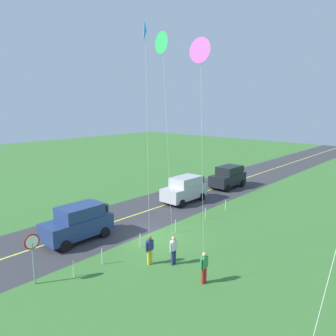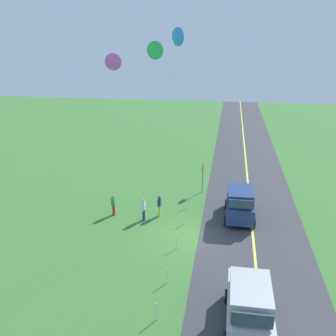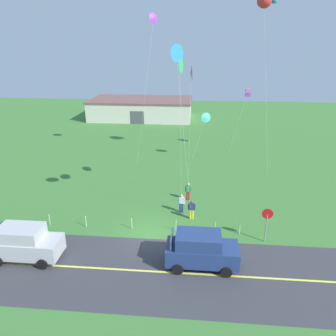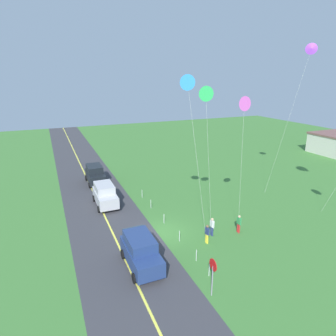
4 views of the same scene
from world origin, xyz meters
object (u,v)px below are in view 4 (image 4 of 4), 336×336
person_adult_near (212,226)px  person_adult_companion (207,233)px  car_parked_west_near (105,195)px  person_child_watcher (239,223)px  kite_yellow_high (244,104)px  kite_red_low (206,94)px  car_parked_west_far (95,174)px  kite_blue_mid (188,83)px  car_suv_foreground (141,251)px  kite_cyan_top (311,50)px  stop_sign (213,270)px

person_adult_near → person_adult_companion: bearing=-117.5°
car_parked_west_near → person_adult_near: (9.57, 6.96, -0.29)m
person_adult_companion → person_child_watcher: size_ratio=1.00×
car_parked_west_near → kite_yellow_high: kite_yellow_high is taller
kite_red_low → kite_yellow_high: size_ratio=1.06×
car_parked_west_far → person_adult_near: 17.93m
kite_red_low → car_parked_west_far: bearing=-160.4°
car_parked_west_near → person_adult_companion: size_ratio=2.75×
car_parked_west_far → person_adult_companion: size_ratio=2.75×
person_child_watcher → kite_blue_mid: size_ratio=0.12×
car_suv_foreground → kite_yellow_high: 12.99m
person_child_watcher → kite_cyan_top: 18.12m
stop_sign → kite_red_low: kite_red_low is taller
car_parked_west_near → kite_red_low: kite_red_low is taller
kite_red_low → kite_yellow_high: kite_red_low is taller
car_suv_foreground → car_parked_west_far: size_ratio=1.00×
person_child_watcher → kite_cyan_top: kite_cyan_top is taller
car_parked_west_near → kite_cyan_top: kite_cyan_top is taller
car_suv_foreground → person_child_watcher: car_suv_foreground is taller
car_parked_west_near → kite_yellow_high: bearing=41.5°
car_suv_foreground → kite_yellow_high: size_ratio=0.39×
person_adult_near → kite_yellow_high: 10.13m
person_adult_near → car_suv_foreground: bearing=-145.5°
person_adult_companion → kite_blue_mid: 11.58m
person_child_watcher → kite_cyan_top: (-4.17, 10.22, 14.38)m
car_parked_west_near → person_adult_near: size_ratio=2.75×
stop_sign → person_adult_near: stop_sign is taller
car_suv_foreground → person_adult_near: bearing=102.9°
car_parked_west_near → stop_sign: (15.56, 3.29, 0.65)m
car_parked_west_near → car_parked_west_far: size_ratio=1.00×
person_adult_companion → kite_cyan_top: bearing=55.4°
kite_yellow_high → car_suv_foreground: bearing=-83.1°
car_parked_west_near → car_parked_west_far: same height
car_parked_west_far → person_child_watcher: size_ratio=2.75×
car_suv_foreground → person_adult_companion: (-0.69, 5.74, -0.29)m
car_parked_west_far → kite_blue_mid: size_ratio=0.34×
kite_red_low → car_parked_west_near: bearing=-147.3°
person_child_watcher → person_adult_near: bearing=-42.7°
car_suv_foreground → car_parked_west_far: same height
car_suv_foreground → car_parked_west_near: (-11.11, -0.25, 0.00)m
car_suv_foreground → kite_blue_mid: kite_blue_mid is taller
person_adult_near → kite_blue_mid: kite_blue_mid is taller
car_suv_foreground → kite_yellow_high: (-1.04, 8.65, 9.64)m
person_child_watcher → kite_blue_mid: 12.39m
person_adult_companion → kite_yellow_high: (-0.35, 2.91, 9.93)m
person_adult_near → kite_blue_mid: bearing=-167.3°
person_adult_companion → kite_cyan_top: 20.27m
car_parked_west_near → person_adult_near: 11.84m
kite_red_low → person_adult_companion: bearing=-1.3°
stop_sign → kite_yellow_high: kite_yellow_high is taller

